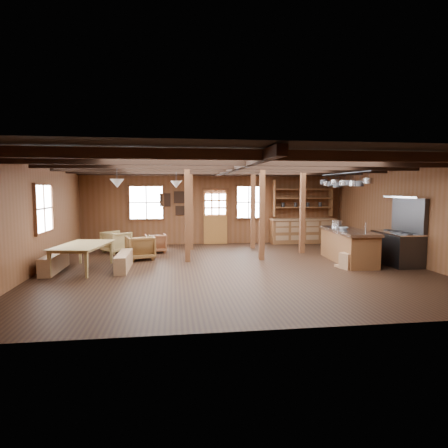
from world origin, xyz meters
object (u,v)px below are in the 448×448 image
Objects in this scene: armchair_c at (117,242)px; dining_table at (84,257)px; kitchen_island at (348,245)px; armchair_a at (140,248)px; armchair_b at (156,243)px; commercial_range at (399,242)px.

dining_table is at bearing 129.06° from armchair_c.
armchair_c reaches higher than dining_table.
armchair_a is (-6.00, 1.18, -0.12)m from kitchen_island.
armchair_c is at bearing -74.73° from armchair_a.
dining_table is 2.83× the size of armchair_b.
commercial_range reaches higher than dining_table.
armchair_c is (-0.89, 1.38, -0.00)m from armchair_a.
kitchen_island is 3.24× the size of armchair_a.
kitchen_island is 1.36m from commercial_range.
kitchen_island is 1.34× the size of commercial_range.
dining_table is 2.75m from armchair_c.
commercial_range is 2.79× the size of armchair_b.
dining_table is at bearing 47.36° from armchair_b.
armchair_a is (-7.25, 1.70, -0.26)m from commercial_range.
armchair_c is (-8.14, 3.07, -0.27)m from commercial_range.
commercial_range reaches higher than kitchen_island.
armchair_a is (1.30, 1.34, 0.02)m from dining_table.
dining_table reaches higher than armchair_b.
armchair_b is (-5.60, 2.39, -0.17)m from kitchen_island.
commercial_range is 8.70m from armchair_c.
dining_table is 2.48× the size of armchair_c.
armchair_c is at bearing -16.25° from armchair_b.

